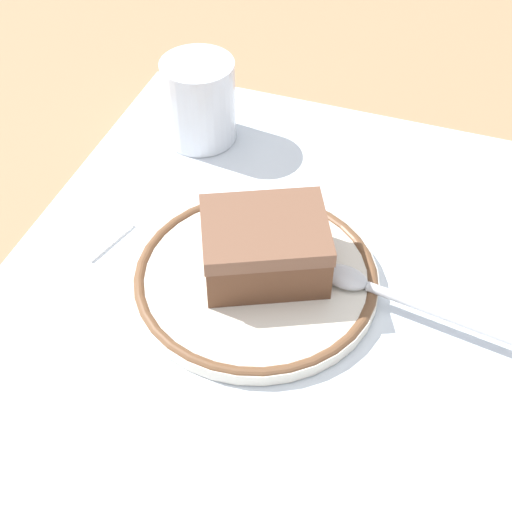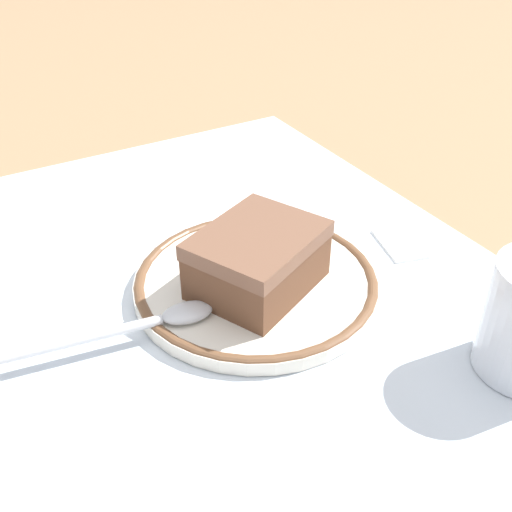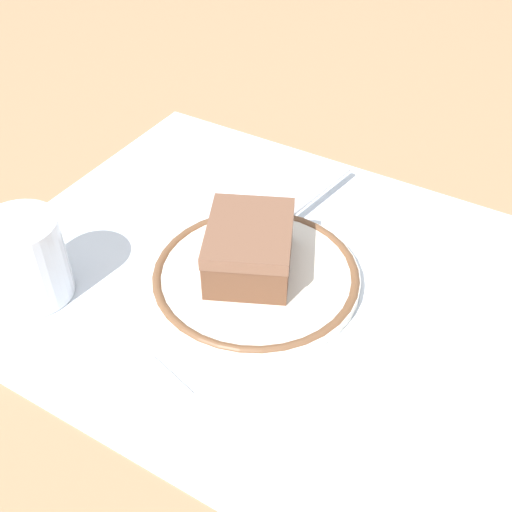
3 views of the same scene
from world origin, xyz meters
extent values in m
plane|color=#9E7551|center=(0.00, 0.00, 0.00)|extent=(2.40, 2.40, 0.00)
cube|color=silver|center=(0.00, 0.00, 0.00)|extent=(0.53, 0.41, 0.00)
cylinder|color=silver|center=(-0.02, -0.01, 0.01)|extent=(0.18, 0.18, 0.01)
torus|color=brown|center=(-0.02, -0.01, 0.01)|extent=(0.18, 0.18, 0.01)
cube|color=brown|center=(-0.03, -0.01, 0.03)|extent=(0.10, 0.11, 0.03)
cube|color=brown|center=(-0.03, -0.01, 0.05)|extent=(0.10, 0.11, 0.01)
ellipsoid|color=silver|center=(-0.04, 0.05, 0.02)|extent=(0.03, 0.04, 0.01)
cylinder|color=silver|center=(-0.03, 0.12, 0.02)|extent=(0.02, 0.11, 0.01)
cylinder|color=silver|center=(-0.18, -0.12, 0.04)|extent=(0.06, 0.06, 0.08)
cylinder|color=silver|center=(-0.18, -0.12, 0.03)|extent=(0.06, 0.06, 0.05)
cube|color=white|center=(0.14, -0.06, 0.00)|extent=(0.15, 0.15, 0.00)
cube|color=white|center=(-0.03, -0.14, 0.00)|extent=(0.06, 0.04, 0.01)
camera|label=1|loc=(0.32, 0.11, 0.41)|focal=50.99mm
camera|label=2|loc=(-0.34, 0.17, 0.28)|focal=43.18mm
camera|label=3|loc=(0.18, -0.36, 0.39)|focal=44.28mm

